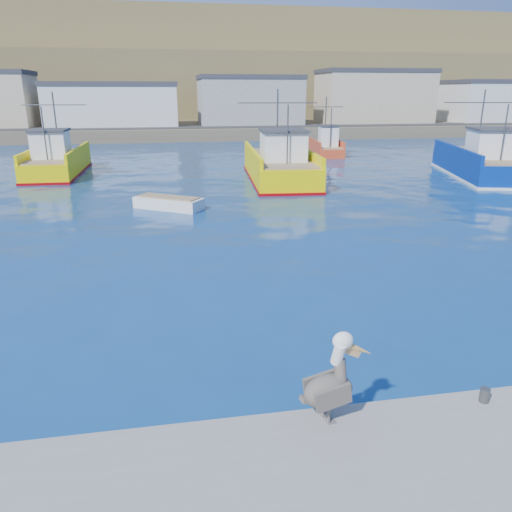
{
  "coord_description": "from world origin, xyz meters",
  "views": [
    {
      "loc": [
        -3.09,
        -11.11,
        6.49
      ],
      "look_at": [
        -0.31,
        4.25,
        1.32
      ],
      "focal_mm": 35.0,
      "sensor_mm": 36.0,
      "label": 1
    }
  ],
  "objects_px": {
    "trawler_yellow_b": "(280,165)",
    "pelican": "(331,384)",
    "skiff_mid": "(169,204)",
    "trawler_blue": "(482,162)",
    "trawler_yellow_a": "(57,161)",
    "boat_orange": "(326,146)"
  },
  "relations": [
    {
      "from": "trawler_yellow_b",
      "to": "pelican",
      "type": "height_order",
      "value": "trawler_yellow_b"
    },
    {
      "from": "pelican",
      "to": "trawler_yellow_b",
      "type": "bearing_deg",
      "value": 79.0
    },
    {
      "from": "skiff_mid",
      "to": "pelican",
      "type": "relative_size",
      "value": 2.27
    },
    {
      "from": "trawler_yellow_b",
      "to": "trawler_blue",
      "type": "bearing_deg",
      "value": -4.18
    },
    {
      "from": "trawler_yellow_b",
      "to": "pelican",
      "type": "relative_size",
      "value": 7.23
    },
    {
      "from": "trawler_blue",
      "to": "pelican",
      "type": "distance_m",
      "value": 35.65
    },
    {
      "from": "trawler_yellow_a",
      "to": "trawler_yellow_b",
      "type": "height_order",
      "value": "trawler_yellow_b"
    },
    {
      "from": "boat_orange",
      "to": "pelican",
      "type": "bearing_deg",
      "value": -107.8
    },
    {
      "from": "trawler_yellow_b",
      "to": "boat_orange",
      "type": "height_order",
      "value": "trawler_yellow_b"
    },
    {
      "from": "trawler_yellow_b",
      "to": "trawler_blue",
      "type": "height_order",
      "value": "trawler_yellow_b"
    },
    {
      "from": "trawler_blue",
      "to": "boat_orange",
      "type": "xyz_separation_m",
      "value": [
        -7.84,
        15.53,
        -0.14
      ]
    },
    {
      "from": "trawler_yellow_b",
      "to": "trawler_blue",
      "type": "relative_size",
      "value": 0.98
    },
    {
      "from": "trawler_blue",
      "to": "pelican",
      "type": "height_order",
      "value": "trawler_blue"
    },
    {
      "from": "boat_orange",
      "to": "trawler_yellow_a",
      "type": "bearing_deg",
      "value": -162.07
    },
    {
      "from": "trawler_blue",
      "to": "pelican",
      "type": "bearing_deg",
      "value": -127.83
    },
    {
      "from": "trawler_blue",
      "to": "trawler_yellow_b",
      "type": "bearing_deg",
      "value": 175.82
    },
    {
      "from": "trawler_yellow_a",
      "to": "pelican",
      "type": "distance_m",
      "value": 37.24
    },
    {
      "from": "trawler_blue",
      "to": "skiff_mid",
      "type": "bearing_deg",
      "value": -163.78
    },
    {
      "from": "trawler_yellow_a",
      "to": "trawler_blue",
      "type": "distance_m",
      "value": 34.16
    },
    {
      "from": "trawler_yellow_a",
      "to": "trawler_blue",
      "type": "bearing_deg",
      "value": -12.28
    },
    {
      "from": "boat_orange",
      "to": "skiff_mid",
      "type": "distance_m",
      "value": 28.24
    },
    {
      "from": "trawler_yellow_a",
      "to": "skiff_mid",
      "type": "distance_m",
      "value": 16.89
    }
  ]
}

